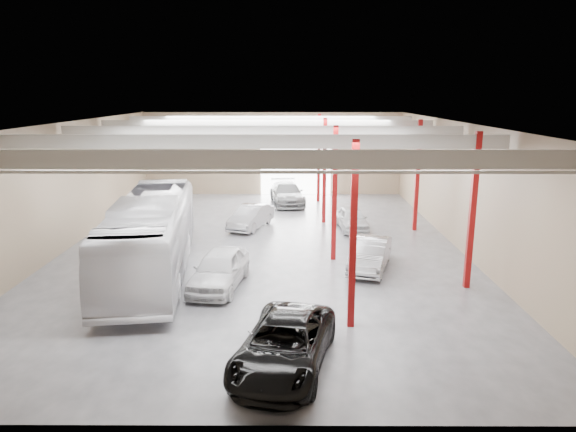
{
  "coord_description": "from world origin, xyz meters",
  "views": [
    {
      "loc": [
        1.52,
        -27.88,
        8.54
      ],
      "look_at": [
        1.41,
        -1.39,
        2.2
      ],
      "focal_mm": 32.0,
      "sensor_mm": 36.0,
      "label": 1
    }
  ],
  "objects_px": {
    "coach_bus": "(151,235)",
    "car_right_far": "(352,219)",
    "black_sedan": "(284,344)",
    "car_row_a": "(219,269)",
    "car_row_b": "(251,217)",
    "car_right_near": "(370,254)",
    "car_row_c": "(287,193)"
  },
  "relations": [
    {
      "from": "coach_bus",
      "to": "car_right_far",
      "type": "bearing_deg",
      "value": 30.37
    },
    {
      "from": "coach_bus",
      "to": "car_right_far",
      "type": "relative_size",
      "value": 3.27
    },
    {
      "from": "black_sedan",
      "to": "car_row_a",
      "type": "height_order",
      "value": "car_row_a"
    },
    {
      "from": "car_row_a",
      "to": "car_right_far",
      "type": "xyz_separation_m",
      "value": [
        7.17,
        10.11,
        -0.14
      ]
    },
    {
      "from": "car_row_b",
      "to": "car_right_near",
      "type": "relative_size",
      "value": 0.96
    },
    {
      "from": "car_row_c",
      "to": "car_right_far",
      "type": "distance_m",
      "value": 8.96
    },
    {
      "from": "car_right_far",
      "to": "car_row_c",
      "type": "bearing_deg",
      "value": 113.38
    },
    {
      "from": "black_sedan",
      "to": "car_row_b",
      "type": "distance_m",
      "value": 17.66
    },
    {
      "from": "car_row_b",
      "to": "car_right_near",
      "type": "bearing_deg",
      "value": -31.54
    },
    {
      "from": "car_row_a",
      "to": "car_right_near",
      "type": "xyz_separation_m",
      "value": [
        7.17,
        2.48,
        -0.08
      ]
    },
    {
      "from": "black_sedan",
      "to": "car_right_near",
      "type": "height_order",
      "value": "black_sedan"
    },
    {
      "from": "black_sedan",
      "to": "coach_bus",
      "type": "bearing_deg",
      "value": 139.04
    },
    {
      "from": "black_sedan",
      "to": "car_row_c",
      "type": "height_order",
      "value": "car_row_c"
    },
    {
      "from": "car_row_b",
      "to": "coach_bus",
      "type": "bearing_deg",
      "value": -96.44
    },
    {
      "from": "car_row_c",
      "to": "car_right_far",
      "type": "bearing_deg",
      "value": -69.54
    },
    {
      "from": "car_right_far",
      "to": "coach_bus",
      "type": "bearing_deg",
      "value": -147.29
    },
    {
      "from": "car_row_c",
      "to": "car_right_far",
      "type": "relative_size",
      "value": 1.39
    },
    {
      "from": "black_sedan",
      "to": "car_row_a",
      "type": "distance_m",
      "value": 7.62
    },
    {
      "from": "black_sedan",
      "to": "car_right_near",
      "type": "xyz_separation_m",
      "value": [
        4.16,
        9.48,
        -0.02
      ]
    },
    {
      "from": "coach_bus",
      "to": "car_right_near",
      "type": "height_order",
      "value": "coach_bus"
    },
    {
      "from": "car_row_a",
      "to": "car_right_near",
      "type": "bearing_deg",
      "value": 27.42
    },
    {
      "from": "black_sedan",
      "to": "car_right_near",
      "type": "bearing_deg",
      "value": 79.2
    },
    {
      "from": "coach_bus",
      "to": "car_right_far",
      "type": "xyz_separation_m",
      "value": [
        10.67,
        8.19,
        -1.19
      ]
    },
    {
      "from": "black_sedan",
      "to": "car_row_b",
      "type": "bearing_deg",
      "value": 110.61
    },
    {
      "from": "car_row_a",
      "to": "car_row_b",
      "type": "xyz_separation_m",
      "value": [
        0.63,
        10.5,
        -0.11
      ]
    },
    {
      "from": "car_right_near",
      "to": "car_right_far",
      "type": "relative_size",
      "value": 1.12
    },
    {
      "from": "car_row_a",
      "to": "car_row_c",
      "type": "relative_size",
      "value": 0.86
    },
    {
      "from": "car_right_near",
      "to": "black_sedan",
      "type": "bearing_deg",
      "value": -96.6
    },
    {
      "from": "car_row_b",
      "to": "car_row_c",
      "type": "xyz_separation_m",
      "value": [
        2.3,
        7.5,
        0.1
      ]
    },
    {
      "from": "black_sedan",
      "to": "car_right_far",
      "type": "bearing_deg",
      "value": 89.22
    },
    {
      "from": "car_row_b",
      "to": "car_row_c",
      "type": "relative_size",
      "value": 0.77
    },
    {
      "from": "car_row_a",
      "to": "car_row_c",
      "type": "bearing_deg",
      "value": 89.06
    }
  ]
}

